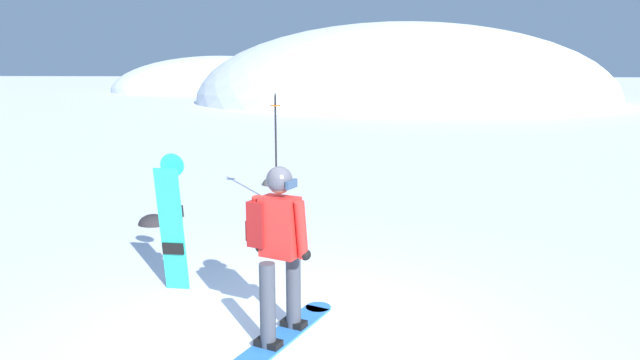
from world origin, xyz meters
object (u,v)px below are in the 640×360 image
(rock_mid, at_px, (274,185))
(spare_snowboard, at_px, (172,223))
(piste_marker_near, at_px, (276,142))
(snowboarder_main, at_px, (278,248))
(rock_dark, at_px, (153,224))

(rock_mid, bearing_deg, spare_snowboard, -89.16)
(piste_marker_near, relative_size, rock_mid, 4.13)
(piste_marker_near, height_order, rock_mid, piste_marker_near)
(spare_snowboard, height_order, piste_marker_near, piste_marker_near)
(rock_mid, bearing_deg, piste_marker_near, -76.72)
(snowboarder_main, height_order, spare_snowboard, snowboarder_main)
(snowboarder_main, height_order, piste_marker_near, piste_marker_near)
(snowboarder_main, bearing_deg, rock_dark, 127.31)
(spare_snowboard, xyz_separation_m, piste_marker_near, (0.34, 4.47, 0.39))
(rock_dark, bearing_deg, piste_marker_near, 43.10)
(piste_marker_near, height_order, rock_dark, piste_marker_near)
(spare_snowboard, xyz_separation_m, rock_mid, (-0.09, 6.30, -0.84))
(snowboarder_main, height_order, rock_dark, snowboarder_main)
(spare_snowboard, xyz_separation_m, rock_dark, (-1.46, 2.79, -0.84))
(spare_snowboard, height_order, rock_mid, spare_snowboard)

